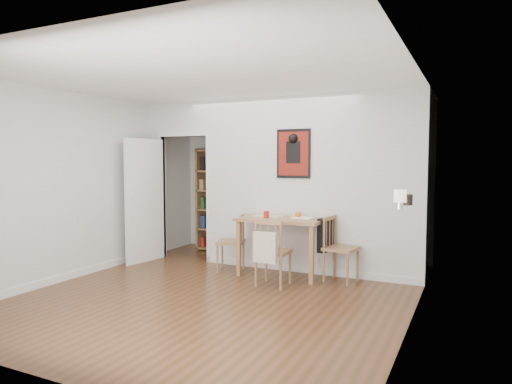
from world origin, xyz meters
The scene contains 15 objects.
ground centered at (0.00, 0.00, 0.00)m, with size 5.20×5.20×0.00m, color #59301C.
room_shell centered at (0.10, 1.34, 1.30)m, with size 5.20×5.20×5.20m.
dining_table centered at (0.33, 1.10, 0.73)m, with size 1.22×0.78×0.84m.
chair_left centered at (-0.45, 0.97, 0.43)m, with size 0.54×0.54×0.85m.
chair_right centered at (1.17, 1.09, 0.46)m, with size 0.56×0.51×0.89m.
chair_front centered at (0.44, 0.49, 0.45)m, with size 0.46×0.52×0.89m.
bookshelf centered at (-1.40, 2.23, 0.92)m, with size 0.79×0.31×1.87m.
fireplace centered at (2.16, 0.25, 0.62)m, with size 0.45×1.25×1.16m.
red_glass centered at (0.14, 0.95, 0.89)m, with size 0.08×0.08×0.10m, color #9C160E.
orange_fruit centered at (0.54, 1.16, 0.88)m, with size 0.09×0.09×0.09m, color #E6550C.
placemat centered at (0.08, 1.15, 0.84)m, with size 0.43×0.33×0.00m, color beige.
notebook centered at (0.63, 1.13, 0.84)m, with size 0.29×0.21×0.01m, color white.
mantel_lamp centered at (2.13, -0.15, 1.28)m, with size 0.13×0.13×0.20m.
ceramic_jar_a centered at (2.14, 0.31, 1.22)m, with size 0.10×0.10×0.12m, color black.
ceramic_jar_b centered at (2.11, 0.53, 1.20)m, with size 0.07×0.07×0.09m, color black.
Camera 1 is at (2.80, -4.92, 1.66)m, focal length 32.00 mm.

